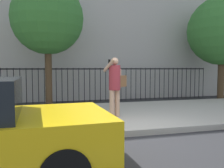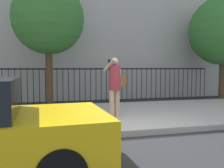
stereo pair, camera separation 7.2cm
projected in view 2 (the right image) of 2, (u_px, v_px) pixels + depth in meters
name	position (u px, v px, depth m)	size (l,w,h in m)	color
ground_plane	(137.00, 137.00, 5.57)	(60.00, 60.00, 0.00)	#28282B
sidewalk	(113.00, 115.00, 7.69)	(28.00, 4.40, 0.15)	#B2ADA3
iron_fence	(93.00, 80.00, 11.20)	(12.03, 0.04, 1.60)	black
pedestrian_on_phone	(115.00, 82.00, 7.04)	(0.72, 0.56, 1.75)	tan
street_tree_near	(48.00, 19.00, 9.47)	(2.85, 2.85, 4.98)	#4C3823
street_tree_far	(224.00, 31.00, 11.31)	(3.26, 3.26, 4.99)	#4C3823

